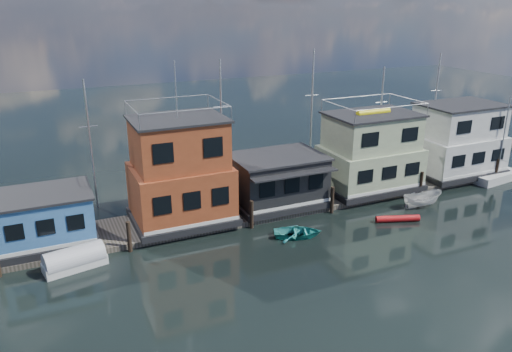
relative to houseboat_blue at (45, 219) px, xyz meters
name	(u,v)px	position (x,y,z in m)	size (l,w,h in m)	color
ground	(370,275)	(18.00, -12.00, -2.21)	(160.00, 160.00, 0.00)	black
dock	(282,204)	(18.00, 0.00, -2.01)	(48.00, 5.00, 0.40)	#595147
houseboat_blue	(45,219)	(0.00, 0.00, 0.00)	(6.40, 4.90, 3.66)	black
houseboat_red	(180,173)	(9.50, 0.00, 1.90)	(7.40, 5.90, 11.86)	black
houseboat_dark	(277,180)	(17.50, -0.02, 0.21)	(7.40, 6.10, 4.06)	black
houseboat_green	(370,153)	(26.50, 0.00, 1.34)	(8.40, 5.90, 7.03)	black
houseboat_white	(457,141)	(36.50, 0.00, 1.33)	(8.40, 5.90, 6.66)	black
pilings	(295,207)	(17.67, -2.80, -1.11)	(42.28, 0.28, 2.20)	#2D2116
background_masts	(300,120)	(22.76, 6.00, 3.35)	(36.40, 0.16, 12.00)	silver
dinghy_teal	(298,232)	(16.44, -5.49, -1.85)	(2.47, 3.46, 0.72)	teal
tarp_runabout	(75,260)	(1.39, -3.59, -1.63)	(4.04, 2.25, 1.55)	silver
day_sailer	(497,176)	(39.18, -2.82, -1.75)	(5.28, 2.35, 8.05)	beige
red_kayak	(398,219)	(24.72, -6.33, -1.95)	(0.50, 0.50, 3.42)	red
motorboat	(422,199)	(28.36, -4.84, -1.53)	(1.31, 3.49, 1.35)	silver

